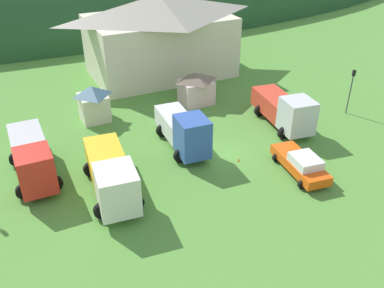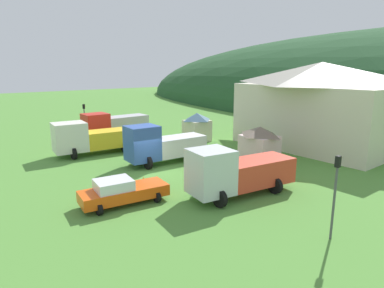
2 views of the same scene
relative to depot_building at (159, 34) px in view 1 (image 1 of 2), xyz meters
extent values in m
plane|color=#518C38|center=(-2.77, -18.48, -4.52)|extent=(200.00, 200.00, 0.00)
ellipsoid|color=#234C28|center=(-2.77, 40.88, -4.52)|extent=(160.33, 60.00, 31.35)
cube|color=beige|center=(0.00, 0.00, -1.27)|extent=(15.10, 9.79, 6.50)
pyramid|color=gray|center=(0.00, 0.00, 3.12)|extent=(16.31, 10.58, 2.28)
cube|color=beige|center=(-9.85, -8.37, -3.32)|extent=(2.40, 2.53, 2.40)
pyramid|color=#42667F|center=(-9.85, -8.37, -1.71)|extent=(2.59, 2.73, 0.84)
cube|color=beige|center=(-0.01, -9.16, -3.37)|extent=(2.95, 2.53, 2.31)
pyramid|color=#6B5B4C|center=(-0.01, -9.16, -1.81)|extent=(3.19, 2.73, 0.81)
cube|color=red|center=(-16.05, -17.74, -2.61)|extent=(2.28, 2.59, 2.73)
cube|color=black|center=(-16.05, -17.87, -2.00)|extent=(1.23, 2.07, 0.87)
cube|color=#B2B2B7|center=(-16.06, -14.02, -2.89)|extent=(2.29, 4.85, 2.16)
cylinder|color=black|center=(-15.06, -17.74, -3.97)|extent=(1.10, 0.30, 1.10)
cylinder|color=black|center=(-17.04, -17.74, -3.97)|extent=(1.10, 0.30, 1.10)
cylinder|color=black|center=(-15.07, -13.30, -3.97)|extent=(1.10, 0.30, 1.10)
cylinder|color=black|center=(-17.05, -13.30, -3.97)|extent=(1.10, 0.30, 1.10)
cube|color=silver|center=(-11.86, -22.04, -2.62)|extent=(2.72, 3.13, 2.70)
cube|color=black|center=(-11.88, -22.18, -2.03)|extent=(1.54, 2.44, 0.86)
cube|color=gold|center=(-11.43, -17.97, -3.16)|extent=(2.97, 5.53, 1.63)
cylinder|color=black|center=(-10.81, -22.15, -3.97)|extent=(1.10, 0.30, 1.10)
cylinder|color=black|center=(-12.92, -21.92, -3.97)|extent=(1.10, 0.30, 1.10)
cylinder|color=black|center=(-10.28, -17.29, -3.97)|extent=(1.10, 0.30, 1.10)
cylinder|color=black|center=(-12.40, -17.06, -3.97)|extent=(1.10, 0.30, 1.10)
cube|color=#3356AD|center=(-4.93, -18.32, -2.50)|extent=(2.38, 2.71, 2.95)
cube|color=black|center=(-4.94, -18.45, -1.85)|extent=(1.33, 2.13, 0.94)
cube|color=silver|center=(-4.67, -14.71, -3.16)|extent=(2.53, 4.82, 1.63)
cylinder|color=black|center=(-3.98, -18.39, -3.97)|extent=(1.10, 0.30, 1.10)
cylinder|color=black|center=(-5.88, -18.25, -3.97)|extent=(1.10, 0.30, 1.10)
cylinder|color=black|center=(-3.67, -14.08, -3.97)|extent=(1.10, 0.30, 1.10)
cylinder|color=black|center=(-5.56, -13.95, -3.97)|extent=(1.10, 0.30, 1.10)
cube|color=silver|center=(4.37, -18.89, -2.57)|extent=(2.68, 2.80, 2.81)
cube|color=black|center=(4.35, -19.01, -1.95)|extent=(1.53, 2.15, 0.90)
cube|color=red|center=(4.90, -15.19, -3.13)|extent=(3.04, 5.26, 1.69)
cylinder|color=black|center=(5.39, -19.03, -3.97)|extent=(1.10, 0.30, 1.10)
cylinder|color=black|center=(3.35, -18.74, -3.97)|extent=(1.10, 0.30, 1.10)
cylinder|color=black|center=(6.02, -14.60, -3.97)|extent=(1.10, 0.30, 1.10)
cylinder|color=black|center=(3.99, -14.30, -3.97)|extent=(1.10, 0.30, 1.10)
cube|color=#EF5311|center=(1.32, -23.28, -3.83)|extent=(2.58, 5.55, 0.70)
cube|color=silver|center=(1.24, -23.92, -3.17)|extent=(2.01, 2.35, 0.62)
cylinder|color=black|center=(1.91, -25.19, -4.18)|extent=(0.68, 0.24, 0.68)
cylinder|color=black|center=(0.26, -24.98, -4.18)|extent=(0.68, 0.24, 0.68)
cylinder|color=black|center=(2.38, -21.59, -4.18)|extent=(0.68, 0.24, 0.68)
cylinder|color=black|center=(0.73, -21.37, -4.18)|extent=(0.68, 0.24, 0.68)
cylinder|color=#4C4C51|center=(11.61, -17.37, -2.68)|extent=(0.12, 0.12, 3.69)
cube|color=black|center=(11.61, -17.37, -0.56)|extent=(0.20, 0.24, 0.55)
sphere|color=yellow|center=(11.61, -17.24, -0.56)|extent=(0.14, 0.14, 0.14)
cone|color=orange|center=(-1.84, -20.09, -4.52)|extent=(0.36, 0.36, 0.48)
cone|color=orange|center=(4.69, -13.86, -4.52)|extent=(0.36, 0.36, 0.54)
camera|label=1|loc=(-16.65, -42.28, 12.46)|focal=38.45mm
camera|label=2|loc=(19.22, -32.13, 3.77)|focal=31.45mm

